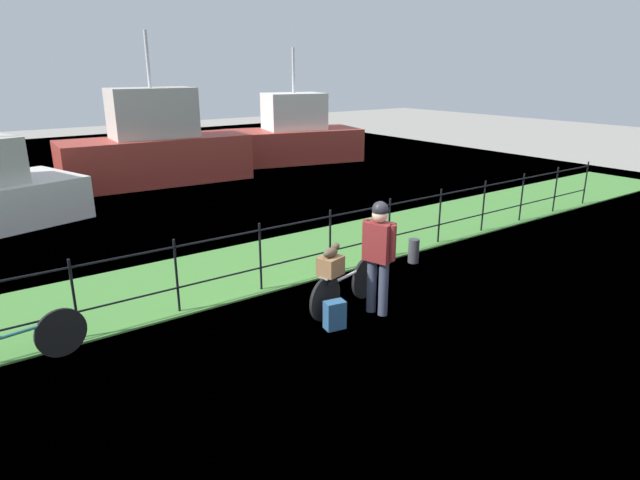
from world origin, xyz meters
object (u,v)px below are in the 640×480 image
at_px(terrier_dog, 332,251).
at_px(backpack_on_paving, 335,315).
at_px(bicycle_main, 345,287).
at_px(cyclist_person, 379,248).
at_px(wooden_crate, 331,266).
at_px(moored_boat_far, 156,149).
at_px(moored_boat_near, 294,137).
at_px(bicycle_parked, 12,347).
at_px(mooring_bollard, 414,251).

relative_size(terrier_dog, backpack_on_paving, 0.81).
relative_size(bicycle_main, cyclist_person, 0.96).
relative_size(wooden_crate, moored_boat_far, 0.06).
distance_m(cyclist_person, moored_boat_far, 11.05).
bearing_deg(moored_boat_near, backpack_on_paving, -121.32).
distance_m(wooden_crate, cyclist_person, 0.73).
bearing_deg(bicycle_parked, terrier_dog, -14.39).
bearing_deg(moored_boat_near, terrier_dog, -121.35).
bearing_deg(bicycle_main, moored_boat_near, 59.65).
xyz_separation_m(mooring_bollard, moored_boat_far, (-1.19, 9.81, 0.82)).
xyz_separation_m(bicycle_main, bicycle_parked, (-4.25, 0.92, -0.01)).
height_order(cyclist_person, bicycle_parked, cyclist_person).
relative_size(cyclist_person, moored_boat_far, 0.30).
bearing_deg(terrier_dog, moored_boat_far, 82.56).
bearing_deg(bicycle_parked, backpack_on_paving, -19.57).
height_order(bicycle_main, backpack_on_paving, bicycle_main).
bearing_deg(backpack_on_paving, moored_boat_far, -87.93).
bearing_deg(cyclist_person, wooden_crate, 155.32).
relative_size(bicycle_parked, moored_boat_far, 0.30).
xyz_separation_m(bicycle_parked, moored_boat_near, (10.98, 10.58, 0.59)).
xyz_separation_m(cyclist_person, backpack_on_paving, (-0.80, -0.02, -0.80)).
height_order(wooden_crate, bicycle_parked, wooden_crate).
distance_m(bicycle_main, moored_boat_far, 10.71).
relative_size(backpack_on_paving, mooring_bollard, 0.89).
bearing_deg(terrier_dog, mooring_bollard, 19.33).
height_order(wooden_crate, terrier_dog, terrier_dog).
bearing_deg(mooring_bollard, backpack_on_paving, -156.11).
xyz_separation_m(wooden_crate, terrier_dog, (0.02, 0.01, 0.21)).
bearing_deg(mooring_bollard, cyclist_person, -148.66).
bearing_deg(moored_boat_near, moored_boat_far, -171.32).
xyz_separation_m(terrier_dog, moored_boat_near, (7.06, 11.58, -0.08)).
bearing_deg(terrier_dog, bicycle_main, 15.52).
xyz_separation_m(bicycle_main, cyclist_person, (0.28, -0.39, 0.66)).
relative_size(cyclist_person, bicycle_parked, 1.00).
xyz_separation_m(cyclist_person, moored_boat_far, (0.79, 11.02, 0.04)).
distance_m(bicycle_main, backpack_on_paving, 0.67).
distance_m(terrier_dog, moored_boat_far, 10.81).
relative_size(bicycle_parked, moored_boat_near, 0.32).
height_order(bicycle_parked, moored_boat_far, moored_boat_far).
bearing_deg(bicycle_parked, moored_boat_near, 43.94).
relative_size(bicycle_main, wooden_crate, 5.01).
relative_size(terrier_dog, cyclist_person, 0.19).
xyz_separation_m(backpack_on_paving, moored_boat_near, (7.24, 11.90, 0.72)).
relative_size(terrier_dog, mooring_bollard, 0.72).
bearing_deg(cyclist_person, mooring_bollard, 31.34).
bearing_deg(mooring_bollard, bicycle_parked, 179.15).
height_order(wooden_crate, mooring_bollard, wooden_crate).
bearing_deg(bicycle_parked, mooring_bollard, -0.85).
bearing_deg(wooden_crate, backpack_on_paving, -117.38).
distance_m(backpack_on_paving, bicycle_parked, 3.96).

